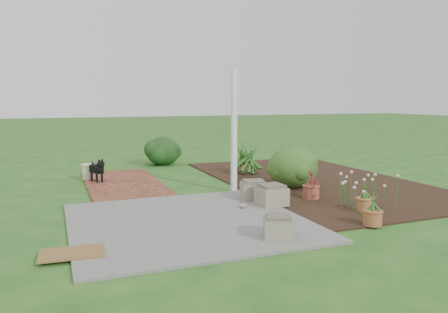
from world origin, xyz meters
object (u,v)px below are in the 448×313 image
object	(u,v)px
stone_trough_near	(278,228)
evergreen_shrub	(293,166)
black_dog	(97,169)
cream_ceramic_urn	(88,172)

from	to	relation	value
stone_trough_near	evergreen_shrub	world-z (taller)	evergreen_shrub
black_dog	evergreen_shrub	world-z (taller)	evergreen_shrub
black_dog	evergreen_shrub	xyz separation A→B (m)	(3.83, -2.07, 0.13)
cream_ceramic_urn	stone_trough_near	bearing A→B (deg)	-69.41
stone_trough_near	cream_ceramic_urn	size ratio (longest dim) A/B	1.12
cream_ceramic_urn	evergreen_shrub	size ratio (longest dim) A/B	0.33
stone_trough_near	evergreen_shrub	bearing A→B (deg)	56.63
cream_ceramic_urn	evergreen_shrub	distance (m)	4.73
stone_trough_near	cream_ceramic_urn	distance (m)	5.84
black_dog	cream_ceramic_urn	bearing A→B (deg)	93.52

